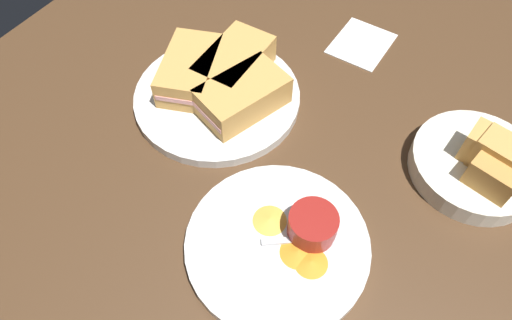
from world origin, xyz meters
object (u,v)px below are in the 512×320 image
at_px(sandwich_half_far, 234,64).
at_px(sandwich_half_extra, 190,70).
at_px(ramekin_dark_sauce, 190,67).
at_px(spoon_by_dark_ramekin, 209,94).
at_px(sandwich_half_near, 243,96).
at_px(spoon_by_gravy_ramekin, 317,238).
at_px(plate_sandwich_main, 217,97).
at_px(plate_chips_companion, 277,245).
at_px(ramekin_light_gravy, 313,225).
at_px(bread_basket_rear, 480,164).

height_order(sandwich_half_far, sandwich_half_extra, same).
relative_size(ramekin_dark_sauce, spoon_by_dark_ramekin, 0.67).
bearing_deg(spoon_by_dark_ramekin, sandwich_half_near, 97.96).
distance_m(sandwich_half_far, spoon_by_gravy_ramekin, 0.31).
bearing_deg(sandwich_half_near, ramekin_dark_sauce, -96.53).
xyz_separation_m(sandwich_half_far, spoon_by_dark_ramekin, (0.06, -0.01, -0.02)).
height_order(plate_sandwich_main, ramekin_dark_sauce, ramekin_dark_sauce).
distance_m(ramekin_dark_sauce, plate_chips_companion, 0.32).
relative_size(plate_sandwich_main, spoon_by_dark_ramekin, 2.67).
bearing_deg(sandwich_half_near, plate_sandwich_main, -91.65).
distance_m(sandwich_half_extra, spoon_by_dark_ramekin, 0.05).
distance_m(ramekin_dark_sauce, spoon_by_dark_ramekin, 0.06).
relative_size(sandwich_half_near, ramekin_light_gravy, 2.41).
relative_size(sandwich_half_far, spoon_by_dark_ramekin, 1.37).
relative_size(ramekin_dark_sauce, bread_basket_rear, 0.37).
bearing_deg(spoon_by_gravy_ramekin, sandwich_half_far, -127.45).
height_order(ramekin_dark_sauce, plate_chips_companion, ramekin_dark_sauce).
distance_m(sandwich_half_far, sandwich_half_extra, 0.07).
xyz_separation_m(sandwich_half_far, ramekin_dark_sauce, (0.04, -0.06, -0.00)).
xyz_separation_m(plate_sandwich_main, ramekin_light_gravy, (0.13, 0.23, 0.03)).
height_order(sandwich_half_far, plate_chips_companion, sandwich_half_far).
distance_m(sandwich_half_extra, ramekin_light_gravy, 0.31).
distance_m(sandwich_half_near, bread_basket_rear, 0.34).
xyz_separation_m(ramekin_dark_sauce, spoon_by_dark_ramekin, (0.02, 0.05, -0.02)).
xyz_separation_m(sandwich_half_extra, plate_chips_companion, (0.17, 0.25, -0.03)).
distance_m(sandwich_half_far, ramekin_dark_sauce, 0.07).
xyz_separation_m(plate_chips_companion, spoon_by_gravy_ramekin, (-0.03, 0.04, 0.01)).
height_order(sandwich_half_near, ramekin_light_gravy, sandwich_half_near).
bearing_deg(sandwich_half_near, ramekin_light_gravy, 54.87).
distance_m(spoon_by_gravy_ramekin, bread_basket_rear, 0.25).
relative_size(plate_sandwich_main, bread_basket_rear, 1.46).
bearing_deg(spoon_by_dark_ramekin, spoon_by_gravy_ramekin, 63.11).
height_order(sandwich_half_extra, spoon_by_dark_ramekin, sandwich_half_extra).
bearing_deg(bread_basket_rear, plate_sandwich_main, -79.00).
height_order(sandwich_half_near, sandwich_half_extra, same).
xyz_separation_m(sandwich_half_far, bread_basket_rear, (-0.03, 0.38, -0.01)).
bearing_deg(sandwich_half_far, sandwich_half_extra, -46.65).
height_order(ramekin_light_gravy, spoon_by_gravy_ramekin, ramekin_light_gravy).
xyz_separation_m(sandwich_half_near, spoon_by_dark_ramekin, (0.01, -0.06, -0.02)).
bearing_deg(sandwich_half_far, ramekin_light_gravy, 52.18).
bearing_deg(sandwich_half_far, plate_chips_companion, 43.44).
bearing_deg(plate_sandwich_main, sandwich_half_far, 178.35).
bearing_deg(spoon_by_dark_ramekin, ramekin_dark_sauce, -112.30).
relative_size(sandwich_half_extra, bread_basket_rear, 0.84).
xyz_separation_m(spoon_by_gravy_ramekin, bread_basket_rear, (-0.21, 0.14, 0.01)).
xyz_separation_m(ramekin_dark_sauce, spoon_by_gravy_ramekin, (0.15, 0.30, -0.02)).
xyz_separation_m(spoon_by_dark_ramekin, spoon_by_gravy_ramekin, (0.13, 0.25, 0.00)).
height_order(sandwich_half_near, ramekin_dark_sauce, sandwich_half_near).
distance_m(sandwich_half_near, spoon_by_gravy_ramekin, 0.24).
bearing_deg(spoon_by_gravy_ramekin, bread_basket_rear, 146.88).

